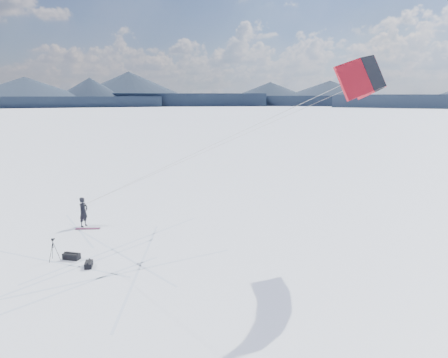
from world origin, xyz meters
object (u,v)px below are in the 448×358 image
Objects in this scene: gear_bag_a at (71,256)px; snowkiter at (84,226)px; gear_bag_b at (89,264)px; snowboard at (88,229)px; tripod at (53,246)px.

snowkiter is at bearing 116.25° from gear_bag_a.
snowkiter is 2.47× the size of gear_bag_b.
gear_bag_a is (3.27, -4.00, 0.15)m from snowboard.
snowboard is at bearing 83.51° from tripod.
snowkiter reaches higher than gear_bag_a.
snowboard is 1.64× the size of gear_bag_a.
snowkiter is 1.62× the size of tripod.
snowboard is 1.29× the size of tripod.
snowboard is 5.33m from tripod.
gear_bag_a is (0.62, 0.56, -0.59)m from tripod.
tripod is 2.27m from gear_bag_b.
tripod is at bearing -93.64° from snowboard.
gear_bag_a is at bearing -140.53° from gear_bag_b.
snowkiter is at bearing 87.42° from tripod.
tripod reaches higher than snowboard.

